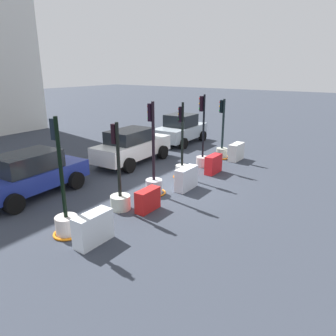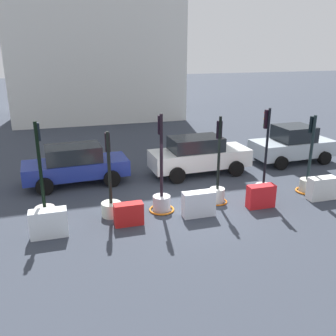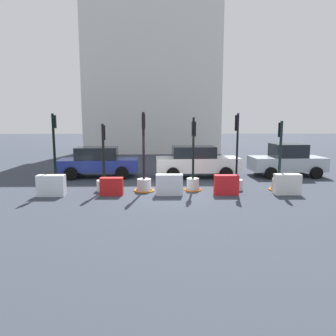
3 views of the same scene
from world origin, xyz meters
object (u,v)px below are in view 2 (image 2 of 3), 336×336
at_px(traffic_light_3, 217,187).
at_px(traffic_light_0, 45,207).
at_px(traffic_light_5, 307,178).
at_px(car_silver_hatchback, 292,144).
at_px(traffic_light_4, 264,179).
at_px(car_blue_estate, 75,164).
at_px(traffic_light_1, 111,201).
at_px(construction_barrier_2, 199,204).
at_px(traffic_light_2, 162,196).
at_px(construction_barrier_1, 129,214).
at_px(construction_barrier_0, 49,223).
at_px(construction_barrier_3, 261,196).
at_px(car_white_van, 199,155).
at_px(construction_barrier_4, 322,188).

bearing_deg(traffic_light_3, traffic_light_0, 179.77).
bearing_deg(traffic_light_5, car_silver_hatchback, 64.32).
distance_m(traffic_light_3, traffic_light_4, 2.00).
bearing_deg(car_blue_estate, traffic_light_1, -74.85).
height_order(traffic_light_5, car_blue_estate, traffic_light_5).
bearing_deg(construction_barrier_2, traffic_light_1, 163.43).
height_order(traffic_light_0, traffic_light_2, traffic_light_2).
height_order(traffic_light_0, construction_barrier_1, traffic_light_0).
distance_m(traffic_light_5, construction_barrier_2, 5.11).
bearing_deg(traffic_light_2, car_silver_hatchback, 25.88).
relative_size(traffic_light_4, construction_barrier_1, 3.62).
bearing_deg(construction_barrier_0, traffic_light_0, 97.15).
distance_m(traffic_light_3, car_silver_hatchback, 6.88).
relative_size(construction_barrier_3, car_silver_hatchback, 0.25).
height_order(traffic_light_3, traffic_light_4, traffic_light_4).
relative_size(traffic_light_1, car_blue_estate, 0.68).
relative_size(traffic_light_3, car_silver_hatchback, 0.80).
distance_m(traffic_light_1, car_white_van, 5.66).
relative_size(traffic_light_2, car_silver_hatchback, 0.85).
height_order(traffic_light_3, construction_barrier_1, traffic_light_3).
height_order(traffic_light_5, construction_barrier_3, traffic_light_5).
xyz_separation_m(traffic_light_0, traffic_light_3, (6.23, -0.02, 0.05)).
bearing_deg(construction_barrier_4, car_blue_estate, 153.69).
xyz_separation_m(traffic_light_0, traffic_light_2, (4.01, -0.15, -0.00)).
bearing_deg(traffic_light_0, traffic_light_5, -0.48).
height_order(traffic_light_4, car_blue_estate, traffic_light_4).
bearing_deg(construction_barrier_4, traffic_light_2, 173.23).
xyz_separation_m(traffic_light_5, car_blue_estate, (-8.95, 3.66, 0.28)).
xyz_separation_m(traffic_light_5, construction_barrier_0, (-10.04, -0.91, -0.12)).
relative_size(traffic_light_3, construction_barrier_2, 2.89).
xyz_separation_m(construction_barrier_3, car_white_van, (-0.85, 4.19, 0.46)).
bearing_deg(traffic_light_4, construction_barrier_3, -124.14).
relative_size(construction_barrier_0, car_white_van, 0.25).
relative_size(traffic_light_0, car_white_van, 0.75).
bearing_deg(car_silver_hatchback, traffic_light_0, -162.76).
bearing_deg(construction_barrier_1, car_blue_estate, 107.91).
bearing_deg(traffic_light_4, traffic_light_3, -178.08).
bearing_deg(traffic_light_1, traffic_light_5, -0.13).
height_order(traffic_light_4, car_silver_hatchback, traffic_light_4).
height_order(traffic_light_0, construction_barrier_2, traffic_light_0).
bearing_deg(traffic_light_1, car_silver_hatchback, 21.15).
distance_m(construction_barrier_0, construction_barrier_2, 5.01).
distance_m(construction_barrier_2, car_blue_estate, 5.99).
bearing_deg(construction_barrier_2, car_silver_hatchback, 34.18).
bearing_deg(construction_barrier_0, construction_barrier_2, 0.60).
xyz_separation_m(construction_barrier_2, car_silver_hatchback, (6.86, 4.66, 0.43)).
height_order(traffic_light_2, construction_barrier_1, traffic_light_2).
height_order(traffic_light_5, construction_barrier_4, traffic_light_5).
relative_size(construction_barrier_2, construction_barrier_4, 1.04).
relative_size(construction_barrier_1, car_white_van, 0.21).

